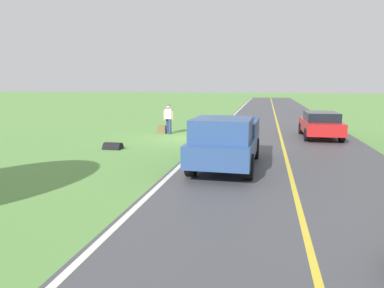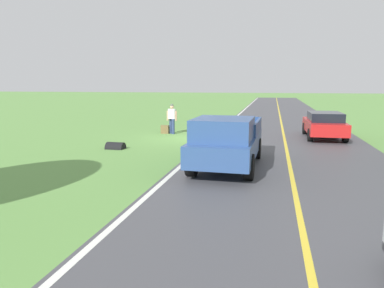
{
  "view_description": "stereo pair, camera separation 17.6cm",
  "coord_description": "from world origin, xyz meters",
  "views": [
    {
      "loc": [
        -4.19,
        18.85,
        2.91
      ],
      "look_at": [
        -2.14,
        8.86,
        1.21
      ],
      "focal_mm": 33.83,
      "sensor_mm": 36.0,
      "label": 1
    },
    {
      "loc": [
        -4.36,
        18.81,
        2.91
      ],
      "look_at": [
        -2.14,
        8.86,
        1.21
      ],
      "focal_mm": 33.83,
      "sensor_mm": 36.0,
      "label": 2
    }
  ],
  "objects": [
    {
      "name": "pickup_truck_passing",
      "position": [
        -2.85,
        6.46,
        0.97
      ],
      "size": [
        2.22,
        5.45,
        1.82
      ],
      "color": "#2D4C84",
      "rests_on": "ground"
    },
    {
      "name": "lane_edge_line",
      "position": [
        -1.23,
        0.0,
        0.01
      ],
      "size": [
        0.16,
        117.6,
        0.0
      ],
      "primitive_type": "cube",
      "color": "silver",
      "rests_on": "ground"
    },
    {
      "name": "drainage_culvert",
      "position": [
        2.54,
        3.83,
        0.0
      ],
      "size": [
        0.8,
        0.6,
        0.6
      ],
      "primitive_type": "cylinder",
      "rotation": [
        0.0,
        1.57,
        0.0
      ],
      "color": "black",
      "rests_on": "ground"
    },
    {
      "name": "lane_centre_line",
      "position": [
        -5.03,
        0.0,
        0.01
      ],
      "size": [
        0.14,
        117.6,
        0.0
      ],
      "primitive_type": "cube",
      "color": "gold",
      "rests_on": "ground"
    },
    {
      "name": "suitcase_carried",
      "position": [
        1.81,
        -1.51,
        0.25
      ],
      "size": [
        0.47,
        0.21,
        0.49
      ],
      "primitive_type": "cube",
      "rotation": [
        0.0,
        0.0,
        1.54
      ],
      "color": "brown",
      "rests_on": "ground"
    },
    {
      "name": "sedan_near_oncoming",
      "position": [
        -7.1,
        -1.66,
        0.75
      ],
      "size": [
        1.98,
        4.42,
        1.41
      ],
      "color": "red",
      "rests_on": "ground"
    },
    {
      "name": "ground_plane",
      "position": [
        0.0,
        0.0,
        0.0
      ],
      "size": [
        200.0,
        200.0,
        0.0
      ],
      "primitive_type": "plane",
      "color": "#609347"
    },
    {
      "name": "hitchhiker_walking",
      "position": [
        1.39,
        -1.58,
        0.98
      ],
      "size": [
        0.62,
        0.52,
        1.75
      ],
      "color": "navy",
      "rests_on": "ground"
    },
    {
      "name": "road_surface",
      "position": [
        -5.03,
        0.0,
        0.0
      ],
      "size": [
        7.97,
        120.0,
        0.0
      ],
      "primitive_type": "cube",
      "color": "#47474C",
      "rests_on": "ground"
    }
  ]
}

